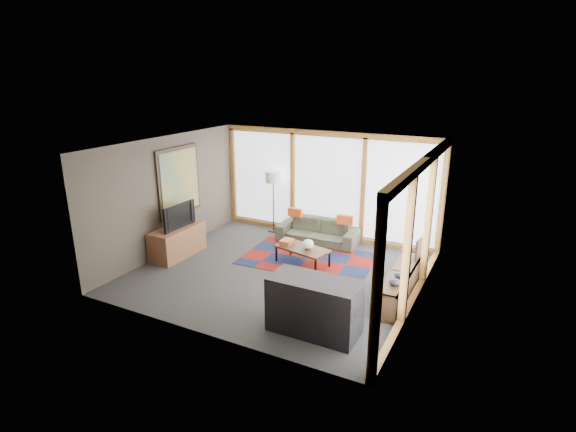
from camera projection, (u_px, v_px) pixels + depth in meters
The scene contains 17 objects.
ground at pixel (279, 273), 9.13m from camera, with size 5.50×5.50×0.00m, color #2B2A28.
room_envelope at pixel (314, 196), 8.91m from camera, with size 5.52×5.02×2.62m.
rug at pixel (308, 259), 9.81m from camera, with size 2.77×1.78×0.01m, color maroon.
sofa at pixel (318, 231), 10.69m from camera, with size 1.91×0.75×0.56m, color #353828.
pillow_left at pixel (295, 212), 10.84m from camera, with size 0.37×0.11×0.20m, color #C9481A.
pillow_right at pixel (345, 220), 10.30m from camera, with size 0.38×0.11×0.21m, color #C9481A.
floor_lamp at pixel (273, 202), 11.29m from camera, with size 0.39×0.39×1.56m, color black, non-canonical shape.
coffee_table at pixel (302, 256), 9.48m from camera, with size 1.13×0.56×0.38m, color #352214, non-canonical shape.
book_stack at pixel (287, 242), 9.61m from camera, with size 0.23×0.29×0.10m, color brown.
vase at pixel (308, 244), 9.33m from camera, with size 0.24×0.24×0.21m, color white.
bookshelf at pixel (400, 284), 8.07m from camera, with size 0.37×2.02×0.50m, color #352214, non-canonical shape.
bowl_a at pixel (395, 282), 7.48m from camera, with size 0.19×0.19×0.10m, color black.
bowl_b at pixel (399, 275), 7.76m from camera, with size 0.16×0.16×0.08m, color black.
shelf_picture at pixel (419, 249), 8.47m from camera, with size 0.04×0.30×0.40m, color black.
tv_console at pixel (178, 241), 9.90m from camera, with size 0.55×1.32×0.66m, color brown.
television at pixel (176, 215), 9.71m from camera, with size 0.94×0.12×0.54m, color black.
bar_counter at pixel (314, 306), 6.94m from camera, with size 1.40×0.66×0.89m, color black.
Camera 1 is at (3.99, -7.32, 3.90)m, focal length 28.00 mm.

